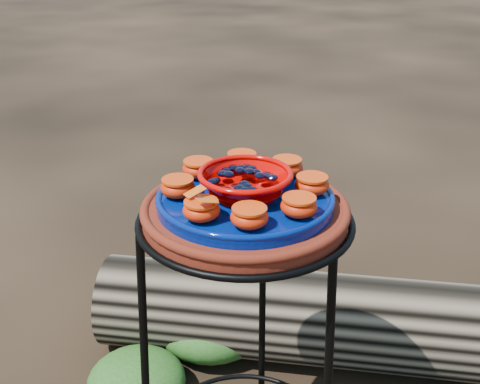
% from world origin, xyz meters
% --- Properties ---
extents(plant_stand, '(0.44, 0.44, 0.70)m').
position_xyz_m(plant_stand, '(0.00, 0.00, 0.35)').
color(plant_stand, black).
rests_on(plant_stand, ground).
extents(terracotta_saucer, '(0.38, 0.38, 0.03)m').
position_xyz_m(terracotta_saucer, '(0.00, 0.00, 0.72)').
color(terracotta_saucer, '#401C10').
rests_on(terracotta_saucer, plant_stand).
extents(cobalt_plate, '(0.32, 0.32, 0.02)m').
position_xyz_m(cobalt_plate, '(0.00, 0.00, 0.74)').
color(cobalt_plate, '#000E53').
rests_on(cobalt_plate, terracotta_saucer).
extents(red_bowl, '(0.16, 0.16, 0.04)m').
position_xyz_m(red_bowl, '(0.00, 0.00, 0.77)').
color(red_bowl, '#C10200').
rests_on(red_bowl, cobalt_plate).
extents(glass_gems, '(0.13, 0.13, 0.02)m').
position_xyz_m(glass_gems, '(0.00, 0.00, 0.81)').
color(glass_gems, black).
rests_on(glass_gems, red_bowl).
extents(orange_half_0, '(0.06, 0.06, 0.03)m').
position_xyz_m(orange_half_0, '(-0.05, -0.11, 0.77)').
color(orange_half_0, '#A62B09').
rests_on(orange_half_0, cobalt_plate).
extents(orange_half_1, '(0.06, 0.06, 0.03)m').
position_xyz_m(orange_half_1, '(0.03, -0.12, 0.77)').
color(orange_half_1, '#A62B09').
rests_on(orange_half_1, cobalt_plate).
extents(orange_half_2, '(0.06, 0.06, 0.03)m').
position_xyz_m(orange_half_2, '(0.10, -0.06, 0.77)').
color(orange_half_2, '#A62B09').
rests_on(orange_half_2, cobalt_plate).
extents(orange_half_3, '(0.06, 0.06, 0.03)m').
position_xyz_m(orange_half_3, '(0.12, 0.03, 0.77)').
color(orange_half_3, '#A62B09').
rests_on(orange_half_3, cobalt_plate).
extents(orange_half_4, '(0.06, 0.06, 0.03)m').
position_xyz_m(orange_half_4, '(0.06, 0.10, 0.77)').
color(orange_half_4, '#A62B09').
rests_on(orange_half_4, cobalt_plate).
extents(orange_half_5, '(0.06, 0.06, 0.03)m').
position_xyz_m(orange_half_5, '(-0.03, 0.12, 0.77)').
color(orange_half_5, '#A62B09').
rests_on(orange_half_5, cobalt_plate).
extents(orange_half_6, '(0.06, 0.06, 0.03)m').
position_xyz_m(orange_half_6, '(-0.10, 0.06, 0.77)').
color(orange_half_6, '#A62B09').
rests_on(orange_half_6, cobalt_plate).
extents(orange_half_7, '(0.06, 0.06, 0.03)m').
position_xyz_m(orange_half_7, '(-0.12, -0.03, 0.77)').
color(orange_half_7, '#A62B09').
rests_on(orange_half_7, cobalt_plate).
extents(butterfly, '(0.09, 0.09, 0.01)m').
position_xyz_m(butterfly, '(-0.05, -0.11, 0.79)').
color(butterfly, '#D9510D').
rests_on(butterfly, orange_half_0).
extents(driftwood_log, '(1.48, 0.47, 0.27)m').
position_xyz_m(driftwood_log, '(0.21, 0.50, 0.14)').
color(driftwood_log, black).
rests_on(driftwood_log, ground).
extents(foliage_left, '(0.27, 0.27, 0.13)m').
position_xyz_m(foliage_left, '(-0.34, 0.21, 0.07)').
color(foliage_left, '#194510').
rests_on(foliage_left, ground).
extents(foliage_back, '(0.35, 0.35, 0.18)m').
position_xyz_m(foliage_back, '(-0.20, 0.49, 0.09)').
color(foliage_back, '#194510').
rests_on(foliage_back, ground).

